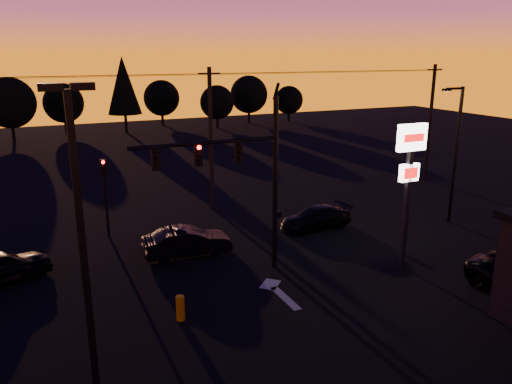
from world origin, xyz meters
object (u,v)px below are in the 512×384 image
traffic_signal_mast (243,169)px  parking_lot_light (82,240)px  car_right (316,218)px  secondary_signal (105,187)px  bollard (180,308)px  streetlight (455,150)px  pylon_sign (410,166)px  car_mid (187,242)px

traffic_signal_mast → parking_lot_light: (-7.40, -6.99, 0.33)m
traffic_signal_mast → car_right: 8.51m
secondary_signal → parking_lot_light: size_ratio=0.48×
parking_lot_light → bollard: size_ratio=9.28×
secondary_signal → car_right: (11.12, -3.60, -2.24)m
parking_lot_light → streetlight: 23.05m
pylon_sign → car_mid: pylon_sign is taller
bollard → car_mid: 6.34m
car_right → traffic_signal_mast: bearing=-60.6°
car_mid → car_right: 7.98m
bollard → car_right: car_right is taller
traffic_signal_mast → car_right: traffic_signal_mast is taller
traffic_signal_mast → pylon_sign: (7.10, -2.49, -0.02)m
parking_lot_light → streetlight: (21.41, 8.50, -0.85)m
pylon_sign → secondary_signal: bearing=140.2°
pylon_sign → streetlight: streetlight is taller
streetlight → bollard: streetlight is taller
traffic_signal_mast → streetlight: size_ratio=1.07×
secondary_signal → bollard: (1.06, -10.37, -2.37)m
traffic_signal_mast → secondary_signal: 9.19m
car_mid → traffic_signal_mast: bearing=-146.6°
secondary_signal → streetlight: (18.91, -5.99, 1.56)m
parking_lot_light → car_mid: (5.68, 10.09, -4.55)m
pylon_sign → car_right: 7.74m
bollard → car_mid: bearing=70.5°
traffic_signal_mast → streetlight: 14.10m
secondary_signal → streetlight: bearing=-17.6°
pylon_sign → car_right: bearing=97.9°
secondary_signal → streetlight: streetlight is taller
traffic_signal_mast → bollard: size_ratio=8.71×
secondary_signal → pylon_sign: (12.00, -9.99, 2.05)m
traffic_signal_mast → pylon_sign: bearing=-19.4°
parking_lot_light → car_mid: bearing=60.6°
bollard → secondary_signal: bearing=95.8°
parking_lot_light → car_right: 18.04m
secondary_signal → car_mid: size_ratio=1.00×
traffic_signal_mast → car_mid: (-1.72, 3.09, -4.22)m
traffic_signal_mast → parking_lot_light: size_ratio=0.94×
secondary_signal → pylon_sign: pylon_sign is taller
traffic_signal_mast → car_right: size_ratio=1.99×
parking_lot_light → pylon_sign: (14.50, 4.50, -0.36)m
streetlight → car_right: streetlight is taller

